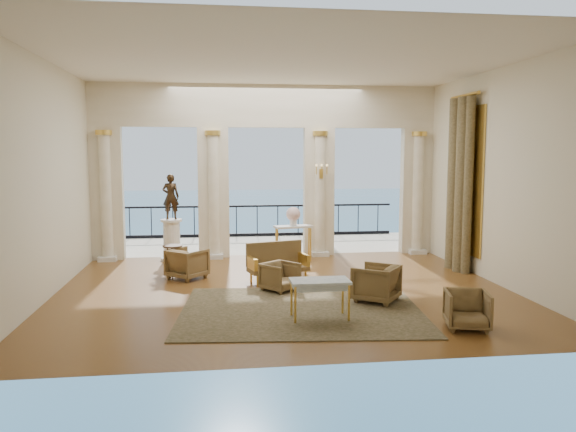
{
  "coord_description": "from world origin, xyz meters",
  "views": [
    {
      "loc": [
        -1.34,
        -10.93,
        2.76
      ],
      "look_at": [
        0.15,
        0.6,
        1.44
      ],
      "focal_mm": 35.0,
      "sensor_mm": 36.0,
      "label": 1
    }
  ],
  "objects": [
    {
      "name": "sea",
      "position": [
        0.0,
        60.0,
        -6.0
      ],
      "size": [
        160.0,
        160.0,
        0.0
      ],
      "primitive_type": "plane",
      "color": "#265A7D",
      "rests_on": "ground"
    },
    {
      "name": "arcade",
      "position": [
        -0.0,
        3.82,
        2.58
      ],
      "size": [
        9.0,
        0.56,
        4.5
      ],
      "color": "beige",
      "rests_on": "ground"
    },
    {
      "name": "armchair_c",
      "position": [
        1.58,
        -1.05,
        0.38
      ],
      "size": [
        1.0,
        1.01,
        0.76
      ],
      "primitive_type": "imported",
      "rotation": [
        0.0,
        0.0,
        -2.22
      ],
      "color": "#49331D",
      "rests_on": "ground"
    },
    {
      "name": "side_table",
      "position": [
        -2.31,
        1.55,
        0.61
      ],
      "size": [
        0.44,
        0.44,
        0.71
      ],
      "color": "black",
      "rests_on": "ground"
    },
    {
      "name": "armchair_b",
      "position": [
        2.55,
        -2.8,
        0.33
      ],
      "size": [
        0.78,
        0.75,
        0.67
      ],
      "primitive_type": "imported",
      "rotation": [
        0.0,
        0.0,
        -0.24
      ],
      "color": "#49331D",
      "rests_on": "ground"
    },
    {
      "name": "floor",
      "position": [
        0.0,
        0.0,
        0.0
      ],
      "size": [
        9.0,
        9.0,
        0.0
      ],
      "primitive_type": "plane",
      "color": "#4A220A",
      "rests_on": "ground"
    },
    {
      "name": "console_table",
      "position": [
        0.6,
        3.05,
        0.75
      ],
      "size": [
        1.01,
        0.56,
        0.91
      ],
      "rotation": [
        0.0,
        0.0,
        0.21
      ],
      "color": "silver",
      "rests_on": "ground"
    },
    {
      "name": "headland",
      "position": [
        -30.0,
        70.0,
        -3.0
      ],
      "size": [
        22.0,
        18.0,
        6.0
      ],
      "primitive_type": "cube",
      "color": "black",
      "rests_on": "sea"
    },
    {
      "name": "armchair_a",
      "position": [
        -0.09,
        -0.02,
        0.32
      ],
      "size": [
        0.84,
        0.84,
        0.63
      ],
      "primitive_type": "imported",
      "rotation": [
        0.0,
        0.0,
        0.7
      ],
      "color": "#49331D",
      "rests_on": "ground"
    },
    {
      "name": "balustrade",
      "position": [
        0.0,
        7.4,
        0.41
      ],
      "size": [
        9.0,
        0.06,
        1.03
      ],
      "color": "black",
      "rests_on": "terrace"
    },
    {
      "name": "terrace",
      "position": [
        0.0,
        5.8,
        -0.05
      ],
      "size": [
        10.0,
        3.6,
        0.1
      ],
      "primitive_type": "cube",
      "color": "#B1A991",
      "rests_on": "ground"
    },
    {
      "name": "room_walls",
      "position": [
        0.0,
        -1.12,
        2.88
      ],
      "size": [
        9.0,
        9.0,
        9.0
      ],
      "color": "beige",
      "rests_on": "ground"
    },
    {
      "name": "settee",
      "position": [
        -0.06,
        0.84,
        0.42
      ],
      "size": [
        1.37,
        0.86,
        0.84
      ],
      "rotation": [
        0.0,
        0.0,
        0.27
      ],
      "color": "#49331D",
      "rests_on": "ground"
    },
    {
      "name": "palm_tree",
      "position": [
        2.0,
        6.6,
        4.09
      ],
      "size": [
        2.0,
        2.0,
        4.5
      ],
      "color": "#4C3823",
      "rests_on": "terrace"
    },
    {
      "name": "rug",
      "position": [
        0.11,
        -1.49,
        0.01
      ],
      "size": [
        4.45,
        3.61,
        0.02
      ],
      "primitive_type": "cube",
      "rotation": [
        0.0,
        0.0,
        -0.09
      ],
      "color": "#2A2F17",
      "rests_on": "ground"
    },
    {
      "name": "pedestal",
      "position": [
        -2.48,
        3.5,
        0.51
      ],
      "size": [
        0.58,
        0.58,
        1.06
      ],
      "color": "silver",
      "rests_on": "ground"
    },
    {
      "name": "curtain",
      "position": [
        4.28,
        1.5,
        2.02
      ],
      "size": [
        0.33,
        1.4,
        4.09
      ],
      "color": "#4C4428",
      "rests_on": "ground"
    },
    {
      "name": "armchair_d",
      "position": [
        -1.98,
        1.34,
        0.37
      ],
      "size": [
        0.98,
        0.97,
        0.73
      ],
      "primitive_type": "imported",
      "rotation": [
        0.0,
        0.0,
        2.43
      ],
      "color": "#49331D",
      "rests_on": "ground"
    },
    {
      "name": "game_table",
      "position": [
        0.35,
        -2.0,
        0.6
      ],
      "size": [
        0.98,
        0.54,
        0.67
      ],
      "rotation": [
        0.0,
        0.0,
        0.01
      ],
      "color": "#90A4B4",
      "rests_on": "ground"
    },
    {
      "name": "wall_sconce",
      "position": [
        1.4,
        3.51,
        2.23
      ],
      "size": [
        0.3,
        0.11,
        0.33
      ],
      "color": "gold",
      "rests_on": "arcade"
    },
    {
      "name": "window_frame",
      "position": [
        4.47,
        1.5,
        2.1
      ],
      "size": [
        0.04,
        1.6,
        3.4
      ],
      "primitive_type": "cube",
      "color": "gold",
      "rests_on": "room_walls"
    },
    {
      "name": "urn",
      "position": [
        0.6,
        3.05,
        1.18
      ],
      "size": [
        0.36,
        0.36,
        0.48
      ],
      "color": "silver",
      "rests_on": "console_table"
    },
    {
      "name": "statue",
      "position": [
        -2.48,
        3.5,
        1.64
      ],
      "size": [
        0.45,
        0.32,
        1.15
      ],
      "primitive_type": "imported",
      "rotation": [
        0.0,
        0.0,
        3.04
      ],
      "color": "#2F2114",
      "rests_on": "pedestal"
    }
  ]
}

